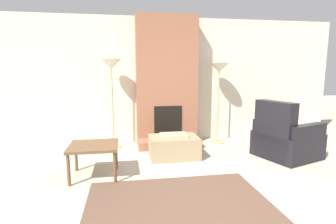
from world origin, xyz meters
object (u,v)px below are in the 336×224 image
Objects in this scene: side_table at (94,149)px; floor_lamp_right at (219,73)px; armchair at (284,140)px; floor_lamp_left at (111,70)px; ottoman at (174,147)px.

floor_lamp_right is (2.37, 1.44, 1.04)m from side_table.
armchair is 0.65× the size of floor_lamp_left.
ottoman is 1.45m from side_table.
floor_lamp_left reaches higher than side_table.
floor_lamp_right is at bearing 31.32° from side_table.
side_table is 0.39× the size of floor_lamp_left.
side_table is 0.41× the size of floor_lamp_right.
floor_lamp_left is at bearing 50.48° from armchair.
side_table is at bearing -153.39° from ottoman.
floor_lamp_right is (1.09, 0.80, 1.26)m from ottoman.
floor_lamp_right reaches higher than armchair.
armchair is 1.66× the size of side_table.
floor_lamp_right is at bearing 36.32° from ottoman.
floor_lamp_left reaches higher than floor_lamp_right.
armchair is at bearing -53.92° from floor_lamp_right.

